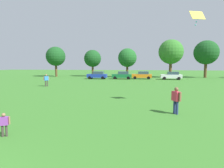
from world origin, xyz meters
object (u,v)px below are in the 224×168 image
kite (197,16)px  tree_left (93,59)px  tree_far_left (56,56)px  tree_center_right (171,52)px  parked_car_orange_2 (142,75)px  parked_car_green_1 (122,75)px  parked_car_white_3 (171,76)px  bystander_near_trees (46,79)px  tree_right (206,53)px  parked_car_blue_0 (97,75)px  tree_center_left (127,58)px  adult_bystander (176,98)px  child_kite_flyer (4,123)px

kite → tree_left: (-17.02, 34.49, -1.83)m
tree_far_left → tree_center_right: bearing=1.5°
parked_car_orange_2 → tree_far_left: 23.57m
parked_car_green_1 → parked_car_white_3: bearing=-179.3°
bystander_near_trees → tree_right: size_ratio=0.20×
parked_car_white_3 → tree_center_right: tree_center_right is taller
parked_car_orange_2 → tree_center_right: 10.48m
parked_car_blue_0 → parked_car_white_3: bearing=-177.3°
tree_far_left → tree_left: size_ratio=1.11×
tree_left → tree_center_left: bearing=-13.7°
tree_center_left → adult_bystander: bearing=-80.5°
kite → parked_car_green_1: 28.12m
child_kite_flyer → tree_center_right: 43.00m
kite → parked_car_blue_0: (-13.61, 25.68, -5.77)m
adult_bystander → tree_center_right: 36.25m
tree_right → parked_car_blue_0: bearing=-161.8°
parked_car_orange_2 → tree_far_left: tree_far_left is taller
adult_bystander → parked_car_green_1: size_ratio=0.40×
tree_center_left → parked_car_green_1: bearing=-95.9°
parked_car_green_1 → bystander_near_trees: bearing=59.0°
tree_left → parked_car_blue_0: bearing=-68.8°
kite → tree_right: tree_right is taller
adult_bystander → kite: (1.73, 2.60, 5.60)m
parked_car_orange_2 → tree_right: size_ratio=0.48×
adult_bystander → parked_car_white_3: adult_bystander is taller
parked_car_blue_0 → tree_far_left: bearing=-26.9°
parked_car_blue_0 → parked_car_white_3: size_ratio=1.00×
parked_car_white_3 → tree_left: 21.33m
adult_bystander → parked_car_blue_0: 30.67m
tree_center_left → parked_car_orange_2: bearing=-53.9°
adult_bystander → parked_car_blue_0: bearing=175.1°
parked_car_orange_2 → bystander_near_trees: bearing=50.3°
bystander_near_trees → parked_car_orange_2: bearing=6.7°
tree_far_left → tree_center_right: 29.43m
adult_bystander → tree_right: bearing=132.6°
parked_car_white_3 → tree_center_left: tree_center_left is taller
adult_bystander → tree_center_right: (4.73, 35.56, 5.21)m
parked_car_orange_2 → tree_right: bearing=-155.9°
parked_car_green_1 → tree_center_right: 14.04m
adult_bystander → parked_car_green_1: bearing=164.8°
child_kite_flyer → tree_far_left: size_ratio=0.13×
parked_car_green_1 → tree_center_right: (11.13, 6.66, 5.38)m
parked_car_white_3 → tree_left: bearing=-22.6°
kite → tree_far_left: 41.65m
parked_car_orange_2 → tree_center_right: tree_center_right is taller
tree_center_left → kite: bearing=-76.8°
bystander_near_trees → tree_right: 37.55m
child_kite_flyer → adult_bystander: bearing=7.0°
tree_far_left → child_kite_flyer: bearing=-67.4°
bystander_near_trees → tree_left: size_ratio=0.25×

